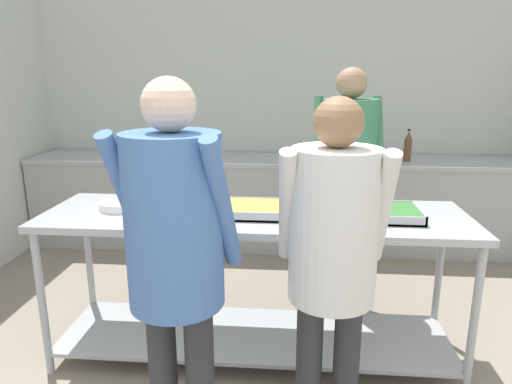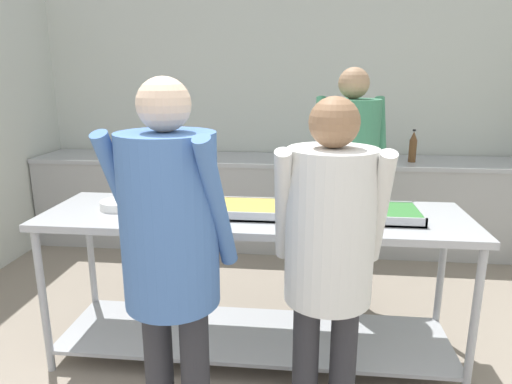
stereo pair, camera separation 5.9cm
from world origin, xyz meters
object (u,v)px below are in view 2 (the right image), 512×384
Objects in this scene: guest_serving_left at (329,244)px; cook_behind_counter at (350,166)px; serving_tray_vegetables at (374,213)px; guest_serving_right at (171,242)px; sauce_pan at (170,207)px; plate_stack at (119,205)px; water_bottle at (413,147)px; serving_tray_roast at (247,209)px; broccoli_bowl at (307,206)px.

cook_behind_counter reaches higher than guest_serving_left.
guest_serving_right is at bearing -139.45° from serving_tray_vegetables.
guest_serving_left reaches higher than sauce_pan.
sauce_pan is (0.34, -0.09, 0.02)m from plate_stack.
serving_tray_vegetables is (1.49, -0.02, 0.00)m from plate_stack.
plate_stack is 2.79m from water_bottle.
serving_tray_roast is at bearing -1.51° from plate_stack.
plate_stack is at bearing 165.67° from sauce_pan.
sauce_pan is at bearing -169.58° from broccoli_bowl.
water_bottle is (0.69, 1.16, -0.04)m from cook_behind_counter.
sauce_pan is at bearing 107.01° from guest_serving_right.
plate_stack is 1.37m from guest_serving_left.
serving_tray_vegetables is 1.96m from water_bottle.
guest_serving_left is at bearing -32.59° from sauce_pan.
cook_behind_counter reaches higher than broccoli_bowl.
cook_behind_counter reaches higher than plate_stack.
water_bottle is (1.77, 1.92, 0.07)m from sauce_pan.
sauce_pan is at bearing -171.42° from serving_tray_roast.
water_bottle is at bearing 41.15° from plate_stack.
broccoli_bowl is at bearing -118.97° from water_bottle.
guest_serving_left reaches higher than serving_tray_vegetables.
sauce_pan is at bearing -176.88° from serving_tray_vegetables.
sauce_pan is at bearing -144.78° from cook_behind_counter.
guest_serving_right is at bearing -72.99° from sauce_pan.
water_bottle is at bearing 54.36° from serving_tray_roast.
serving_tray_roast is 2.29m from water_bottle.
broccoli_bowl is (1.12, 0.06, 0.01)m from plate_stack.
serving_tray_vegetables is (0.37, -0.08, -0.01)m from broccoli_bowl.
guest_serving_left is (0.87, -0.56, 0.03)m from sauce_pan.
guest_serving_right reaches higher than sauce_pan.
plate_stack is 0.35m from sauce_pan.
plate_stack is at bearing 151.95° from guest_serving_left.
serving_tray_roast is 2.36× the size of broccoli_bowl.
sauce_pan is 0.21× the size of cook_behind_counter.
guest_serving_right is (-0.21, -0.80, 0.10)m from serving_tray_roast.
broccoli_bowl is at bearing 2.97° from plate_stack.
serving_tray_vegetables is at bearing 65.65° from guest_serving_left.
cook_behind_counter is 1.35m from water_bottle.
cook_behind_counter reaches higher than serving_tray_roast.
sauce_pan is 0.74× the size of serving_tray_vegetables.
cook_behind_counter is (0.64, 0.69, 0.13)m from serving_tray_roast.
plate_stack is 1.24× the size of broccoli_bowl.
guest_serving_right is 0.97× the size of cook_behind_counter.
plate_stack is 0.13× the size of cook_behind_counter.
plate_stack is 0.14× the size of guest_serving_left.
cook_behind_counter is at bearing 25.51° from plate_stack.
serving_tray_roast is 0.26× the size of guest_serving_right.
guest_serving_left is 0.93× the size of cook_behind_counter.
broccoli_bowl is 0.38m from serving_tray_vegetables.
broccoli_bowl is 0.11× the size of guest_serving_left.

